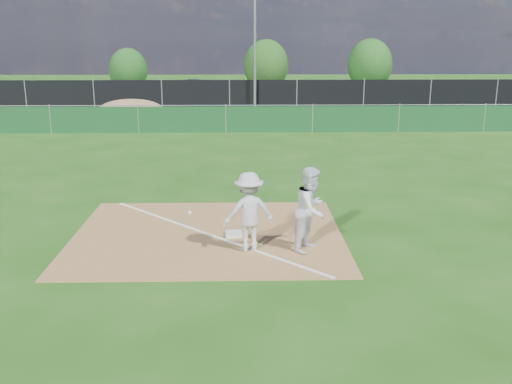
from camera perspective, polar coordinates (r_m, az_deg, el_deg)
ground at (r=21.58m, az=-3.41°, el=3.78°), size 90.00×90.00×0.00m
infield_dirt at (r=12.90m, az=-4.80°, el=-4.27°), size 6.00×5.00×0.02m
foul_line at (r=12.89m, az=-4.80°, el=-4.21°), size 5.01×5.01×0.01m
green_fence at (r=26.40m, az=-3.04°, el=7.25°), size 44.00×0.05×1.20m
dirt_mound at (r=30.42m, az=-12.40°, el=7.97°), size 3.38×2.60×1.17m
black_fence at (r=34.31m, az=-2.66°, el=9.64°), size 46.00×0.04×1.80m
parking_lot at (r=39.37m, az=-2.48°, el=9.08°), size 46.00×9.00×0.01m
light_pole at (r=33.83m, az=-0.11°, el=14.84°), size 0.16×0.16×8.00m
first_base at (r=12.77m, az=-2.23°, el=-4.21°), size 0.39×0.39×0.08m
play_at_first at (r=11.68m, az=-0.72°, el=-1.99°), size 1.85×0.85×1.66m
runner at (r=11.78m, az=5.55°, el=-1.72°), size 1.02×1.09×1.78m
car_left at (r=38.65m, az=-9.20°, el=9.91°), size 4.55×2.13×1.51m
car_mid at (r=38.64m, az=-5.37°, el=10.03°), size 4.81×3.06×1.50m
car_right at (r=39.29m, az=7.09°, el=9.94°), size 4.85×2.84×1.32m
tree_left at (r=45.36m, az=-12.67°, el=11.80°), size 2.89×2.89×3.43m
tree_mid at (r=44.68m, az=1.02°, el=12.53°), size 3.42×3.42×4.06m
tree_right at (r=46.50m, az=11.32°, el=12.38°), size 3.46×3.46×4.11m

